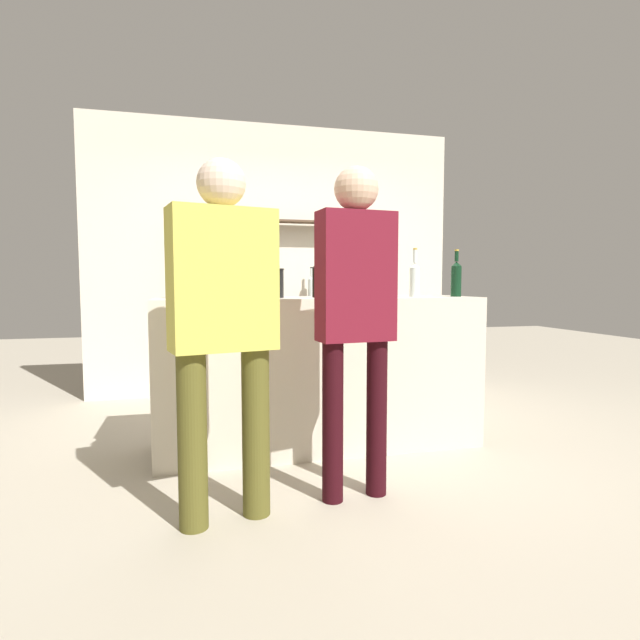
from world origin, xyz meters
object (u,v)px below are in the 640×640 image
at_px(ice_bucket, 269,283).
at_px(customer_left, 223,314).
at_px(counter_bottle_0, 317,279).
at_px(customer_center, 356,302).
at_px(counter_bottle_1, 341,277).
at_px(counter_bottle_3, 415,279).
at_px(counter_bottle_4, 183,276).
at_px(cork_jar, 236,288).
at_px(counter_bottle_5, 456,278).
at_px(counter_bottle_2, 375,279).

xyz_separation_m(ice_bucket, customer_left, (-0.37, -0.97, -0.15)).
bearing_deg(counter_bottle_0, customer_center, -90.15).
xyz_separation_m(customer_left, customer_center, (0.70, 0.10, 0.05)).
relative_size(counter_bottle_1, customer_left, 0.21).
relative_size(counter_bottle_3, customer_left, 0.20).
bearing_deg(customer_left, counter_bottle_4, -0.93).
bearing_deg(customer_center, counter_bottle_3, -47.29).
xyz_separation_m(counter_bottle_1, cork_jar, (-0.73, 0.09, -0.08)).
bearing_deg(counter_bottle_5, counter_bottle_0, 176.46).
bearing_deg(counter_bottle_0, counter_bottle_4, 179.80).
height_order(counter_bottle_2, cork_jar, counter_bottle_2).
height_order(counter_bottle_3, counter_bottle_5, counter_bottle_3).
xyz_separation_m(counter_bottle_3, customer_left, (-1.40, -0.89, -0.18)).
distance_m(counter_bottle_3, cork_jar, 1.27).
distance_m(counter_bottle_3, counter_bottle_5, 0.33).
relative_size(counter_bottle_3, customer_center, 0.20).
bearing_deg(counter_bottle_2, ice_bucket, -175.63).
bearing_deg(customer_left, counter_bottle_1, -54.37).
bearing_deg(customer_center, counter_bottle_4, 40.83).
relative_size(counter_bottle_5, ice_bucket, 1.66).
xyz_separation_m(counter_bottle_2, counter_bottle_4, (-1.35, -0.07, 0.01)).
bearing_deg(ice_bucket, counter_bottle_4, -178.63).
xyz_separation_m(counter_bottle_2, cork_jar, (-1.00, 0.05, -0.07)).
bearing_deg(cork_jar, counter_bottle_0, -13.18).
distance_m(counter_bottle_5, cork_jar, 1.59).
bearing_deg(customer_left, cork_jar, -20.86).
height_order(counter_bottle_3, counter_bottle_4, counter_bottle_4).
distance_m(counter_bottle_2, ice_bucket, 0.79).
bearing_deg(counter_bottle_5, customer_left, -152.76).
bearing_deg(customer_center, counter_bottle_1, -17.33).
bearing_deg(customer_center, counter_bottle_0, -5.73).
relative_size(counter_bottle_4, customer_center, 0.21).
distance_m(counter_bottle_3, customer_left, 1.67).
height_order(counter_bottle_2, counter_bottle_5, counter_bottle_5).
xyz_separation_m(counter_bottle_1, customer_left, (-0.88, -0.99, -0.19)).
xyz_separation_m(counter_bottle_3, counter_bottle_4, (-1.60, 0.06, 0.01)).
distance_m(counter_bottle_1, cork_jar, 0.74).
relative_size(counter_bottle_1, customer_center, 0.21).
height_order(counter_bottle_4, customer_center, customer_center).
bearing_deg(counter_bottle_1, counter_bottle_2, 7.59).
height_order(counter_bottle_0, counter_bottle_5, counter_bottle_0).
bearing_deg(cork_jar, counter_bottle_3, -8.49).
bearing_deg(counter_bottle_4, customer_center, -43.60).
relative_size(counter_bottle_5, customer_left, 0.20).
relative_size(counter_bottle_2, counter_bottle_4, 0.91).
bearing_deg(counter_bottle_0, customer_left, -126.23).
xyz_separation_m(counter_bottle_5, customer_center, (-1.03, -0.79, -0.13)).
height_order(counter_bottle_0, customer_left, customer_left).
distance_m(ice_bucket, customer_left, 1.05).
height_order(counter_bottle_4, ice_bucket, counter_bottle_4).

